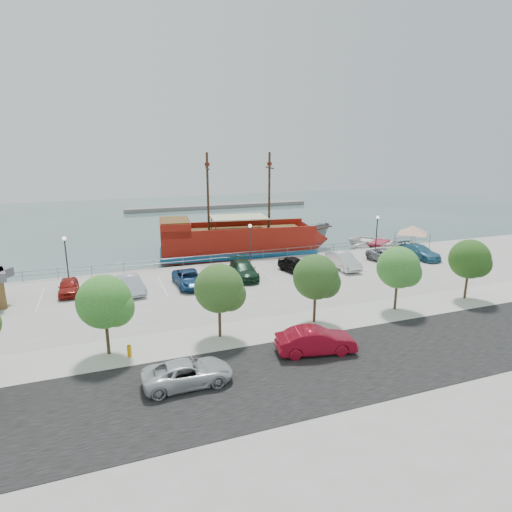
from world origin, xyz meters
name	(u,v)px	position (x,y,z in m)	size (l,w,h in m)	color
ground	(273,291)	(0.00, 0.00, -1.00)	(160.00, 160.00, 0.00)	#385450
land_slab	(436,414)	(0.00, -21.00, -0.60)	(100.00, 58.00, 1.20)	#9A988D
street	(376,357)	(0.00, -16.00, 0.01)	(100.00, 8.00, 0.04)	black
sidewalk	(326,320)	(0.00, -10.00, 0.01)	(100.00, 4.00, 0.05)	#BAB8A9
seawall_railing	(246,256)	(0.00, 7.80, 0.53)	(50.00, 0.06, 1.00)	slate
far_shore	(219,206)	(10.00, 55.00, -0.60)	(40.00, 3.00, 0.80)	gray
pirate_ship	(250,242)	(1.73, 11.52, 1.20)	(21.08, 8.23, 13.14)	maroon
patrol_boat	(304,238)	(10.50, 14.52, 0.44)	(2.80, 7.44, 2.88)	slate
speedboat	(379,245)	(19.04, 9.94, -0.20)	(5.53, 7.75, 1.61)	white
dock_west	(124,276)	(-12.92, 9.20, -0.78)	(7.67, 2.19, 0.44)	slate
dock_mid	(306,258)	(8.06, 9.20, -0.81)	(6.65, 1.90, 0.38)	slate
dock_east	(357,253)	(15.31, 9.20, -0.81)	(6.51, 1.86, 0.37)	gray
canopy_tent	(413,226)	(19.48, 4.37, 3.24)	(4.55, 4.55, 3.73)	slate
street_van	(188,373)	(-11.16, -15.01, 0.66)	(2.21, 4.78, 1.33)	#BABDC0
street_sedan	(316,341)	(-3.13, -14.20, 0.80)	(1.69, 4.85, 1.60)	maroon
fire_hydrant	(129,350)	(-13.85, -10.80, 0.43)	(0.28, 0.28, 0.80)	#CA9008
lamp_post_left	(66,251)	(-18.00, 6.50, 2.94)	(0.36, 0.36, 4.28)	black
lamp_post_mid	(250,237)	(0.00, 6.50, 2.94)	(0.36, 0.36, 4.28)	black
lamp_post_right	(377,227)	(16.00, 6.50, 2.94)	(0.36, 0.36, 4.28)	black
tree_b	(107,303)	(-14.85, -10.07, 3.30)	(3.30, 3.20, 5.00)	#473321
tree_c	(222,290)	(-7.85, -10.07, 3.30)	(3.30, 3.20, 5.00)	#473321
tree_d	(318,278)	(-0.85, -10.07, 3.30)	(3.30, 3.20, 5.00)	#473321
tree_e	(400,269)	(6.15, -10.07, 3.30)	(3.30, 3.20, 5.00)	#473321
tree_f	(471,260)	(13.15, -10.07, 3.30)	(3.30, 3.20, 5.00)	#473321
parked_car_a	(68,286)	(-17.81, 2.68, 0.67)	(1.57, 3.90, 1.33)	maroon
parked_car_b	(131,284)	(-12.78, 1.22, 0.73)	(1.54, 4.42, 1.46)	#B5B8C8
parked_car_c	(189,279)	(-7.73, 1.23, 0.70)	(2.31, 5.00, 1.39)	navy
parked_car_d	(243,270)	(-2.31, 1.94, 0.78)	(2.19, 5.38, 1.56)	#14301E
parked_car_e	(296,265)	(3.11, 1.73, 0.75)	(1.77, 4.39, 1.49)	black
parked_car_f	(343,260)	(8.34, 1.39, 0.83)	(1.75, 5.03, 1.66)	silver
parked_car_g	(389,256)	(14.18, 1.55, 0.72)	(2.40, 5.21, 1.45)	gray
parked_car_h	(419,252)	(18.50, 1.91, 0.76)	(2.14, 5.25, 1.52)	teal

